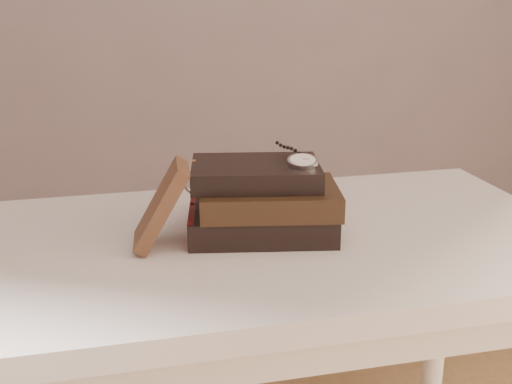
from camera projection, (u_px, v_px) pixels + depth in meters
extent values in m
cube|color=beige|center=(287.00, 244.00, 1.15)|extent=(1.00, 0.60, 0.04)
cube|color=white|center=(287.00, 276.00, 1.17)|extent=(0.88, 0.49, 0.08)
cylinder|color=white|center=(436.00, 334.00, 1.59)|extent=(0.05, 0.05, 0.71)
cube|color=black|center=(262.00, 221.00, 1.14)|extent=(0.27, 0.21, 0.05)
cube|color=beige|center=(263.00, 221.00, 1.14)|extent=(0.26, 0.20, 0.04)
cube|color=gold|center=(192.00, 217.00, 1.15)|extent=(0.01, 0.01, 0.05)
cube|color=#6A0909|center=(192.00, 222.00, 1.13)|extent=(0.04, 0.15, 0.05)
cube|color=black|center=(269.00, 198.00, 1.12)|extent=(0.25, 0.20, 0.04)
cube|color=beige|center=(271.00, 198.00, 1.12)|extent=(0.25, 0.18, 0.03)
cube|color=gold|center=(203.00, 195.00, 1.13)|extent=(0.01, 0.01, 0.04)
cube|color=black|center=(255.00, 173.00, 1.12)|extent=(0.24, 0.18, 0.04)
cube|color=beige|center=(257.00, 173.00, 1.12)|extent=(0.23, 0.17, 0.03)
cube|color=gold|center=(194.00, 171.00, 1.14)|extent=(0.01, 0.01, 0.04)
cube|color=#3A2216|center=(161.00, 206.00, 1.06)|extent=(0.10, 0.10, 0.14)
cylinder|color=silver|center=(303.00, 162.00, 1.09)|extent=(0.06, 0.06, 0.02)
cylinder|color=white|center=(303.00, 160.00, 1.09)|extent=(0.05, 0.05, 0.01)
torus|color=silver|center=(303.00, 160.00, 1.09)|extent=(0.06, 0.06, 0.01)
cylinder|color=silver|center=(300.00, 158.00, 1.12)|extent=(0.01, 0.01, 0.01)
cube|color=black|center=(302.00, 158.00, 1.10)|extent=(0.00, 0.01, 0.00)
cube|color=black|center=(306.00, 159.00, 1.09)|extent=(0.01, 0.00, 0.00)
sphere|color=black|center=(299.00, 153.00, 1.13)|extent=(0.01, 0.01, 0.01)
sphere|color=black|center=(295.00, 151.00, 1.14)|extent=(0.01, 0.01, 0.01)
sphere|color=black|center=(292.00, 149.00, 1.15)|extent=(0.01, 0.01, 0.01)
sphere|color=black|center=(288.00, 148.00, 1.16)|extent=(0.01, 0.01, 0.01)
sphere|color=black|center=(284.00, 147.00, 1.18)|extent=(0.01, 0.01, 0.01)
sphere|color=black|center=(281.00, 145.00, 1.19)|extent=(0.01, 0.01, 0.01)
sphere|color=black|center=(277.00, 143.00, 1.20)|extent=(0.01, 0.01, 0.01)
torus|color=silver|center=(196.00, 182.00, 1.19)|extent=(0.05, 0.02, 0.05)
torus|color=silver|center=(226.00, 182.00, 1.19)|extent=(0.05, 0.02, 0.05)
cylinder|color=silver|center=(211.00, 180.00, 1.19)|extent=(0.01, 0.01, 0.00)
cylinder|color=silver|center=(185.00, 177.00, 1.24)|extent=(0.02, 0.11, 0.03)
cylinder|color=silver|center=(238.00, 176.00, 1.25)|extent=(0.02, 0.11, 0.03)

